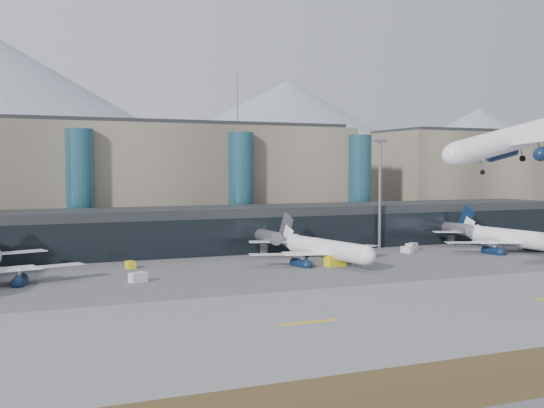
{
  "coord_description": "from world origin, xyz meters",
  "views": [
    {
      "loc": [
        -56.8,
        -88.7,
        18.83
      ],
      "look_at": [
        -4.57,
        32.0,
        11.93
      ],
      "focal_mm": 45.0,
      "sensor_mm": 36.0,
      "label": 1
    }
  ],
  "objects_px": {
    "jet_parked_right": "(504,232)",
    "veh_a": "(138,277)",
    "veh_d": "(412,247)",
    "veh_g": "(407,250)",
    "lightmast_mid": "(380,187)",
    "veh_h": "(335,260)",
    "jet_parked_mid": "(317,242)",
    "veh_c": "(316,261)",
    "hero_jet": "(539,127)",
    "veh_b": "(130,265)"
  },
  "relations": [
    {
      "from": "veh_d",
      "to": "veh_b",
      "type": "bearing_deg",
      "value": 150.63
    },
    {
      "from": "jet_parked_right",
      "to": "veh_g",
      "type": "relative_size",
      "value": 14.01
    },
    {
      "from": "veh_b",
      "to": "veh_h",
      "type": "height_order",
      "value": "veh_h"
    },
    {
      "from": "veh_d",
      "to": "veh_g",
      "type": "xyz_separation_m",
      "value": [
        -2.91,
        -2.39,
        -0.19
      ]
    },
    {
      "from": "veh_a",
      "to": "veh_d",
      "type": "xyz_separation_m",
      "value": [
        66.29,
        17.23,
        0.11
      ]
    },
    {
      "from": "lightmast_mid",
      "to": "veh_d",
      "type": "bearing_deg",
      "value": -66.18
    },
    {
      "from": "hero_jet",
      "to": "veh_g",
      "type": "height_order",
      "value": "hero_jet"
    },
    {
      "from": "veh_a",
      "to": "veh_c",
      "type": "xyz_separation_m",
      "value": [
        35.52,
        4.64,
        0.21
      ]
    },
    {
      "from": "jet_parked_mid",
      "to": "veh_g",
      "type": "distance_m",
      "value": 25.93
    },
    {
      "from": "veh_d",
      "to": "lightmast_mid",
      "type": "bearing_deg",
      "value": 83.35
    },
    {
      "from": "lightmast_mid",
      "to": "jet_parked_right",
      "type": "xyz_separation_m",
      "value": [
        23.27,
        -15.59,
        -10.17
      ]
    },
    {
      "from": "jet_parked_mid",
      "to": "veh_h",
      "type": "xyz_separation_m",
      "value": [
        0.64,
        -6.27,
        -2.85
      ]
    },
    {
      "from": "jet_parked_mid",
      "to": "jet_parked_right",
      "type": "relative_size",
      "value": 0.94
    },
    {
      "from": "veh_c",
      "to": "hero_jet",
      "type": "bearing_deg",
      "value": -68.97
    },
    {
      "from": "veh_c",
      "to": "veh_g",
      "type": "bearing_deg",
      "value": 16.63
    },
    {
      "from": "veh_a",
      "to": "veh_b",
      "type": "distance_m",
      "value": 16.12
    },
    {
      "from": "jet_parked_mid",
      "to": "veh_a",
      "type": "distance_m",
      "value": 39.51
    },
    {
      "from": "jet_parked_right",
      "to": "veh_c",
      "type": "height_order",
      "value": "jet_parked_right"
    },
    {
      "from": "hero_jet",
      "to": "veh_d",
      "type": "xyz_separation_m",
      "value": [
        13.27,
        50.95,
        -24.07
      ]
    },
    {
      "from": "veh_g",
      "to": "veh_h",
      "type": "relative_size",
      "value": 0.59
    },
    {
      "from": "jet_parked_right",
      "to": "veh_a",
      "type": "xyz_separation_m",
      "value": [
        -86.03,
        -9.62,
        -3.45
      ]
    },
    {
      "from": "lightmast_mid",
      "to": "jet_parked_right",
      "type": "height_order",
      "value": "lightmast_mid"
    },
    {
      "from": "jet_parked_mid",
      "to": "veh_c",
      "type": "xyz_separation_m",
      "value": [
        -2.69,
        -4.89,
        -3.0
      ]
    },
    {
      "from": "veh_c",
      "to": "veh_g",
      "type": "relative_size",
      "value": 1.46
    },
    {
      "from": "lightmast_mid",
      "to": "hero_jet",
      "type": "height_order",
      "value": "hero_jet"
    },
    {
      "from": "veh_d",
      "to": "veh_c",
      "type": "bearing_deg",
      "value": 171.78
    },
    {
      "from": "jet_parked_mid",
      "to": "jet_parked_right",
      "type": "height_order",
      "value": "jet_parked_right"
    },
    {
      "from": "veh_g",
      "to": "veh_c",
      "type": "bearing_deg",
      "value": -90.02
    },
    {
      "from": "jet_parked_right",
      "to": "veh_a",
      "type": "height_order",
      "value": "jet_parked_right"
    },
    {
      "from": "jet_parked_right",
      "to": "veh_d",
      "type": "bearing_deg",
      "value": 65.55
    },
    {
      "from": "jet_parked_right",
      "to": "veh_a",
      "type": "distance_m",
      "value": 86.64
    },
    {
      "from": "jet_parked_right",
      "to": "veh_c",
      "type": "distance_m",
      "value": 50.86
    },
    {
      "from": "veh_a",
      "to": "veh_h",
      "type": "height_order",
      "value": "veh_h"
    },
    {
      "from": "lightmast_mid",
      "to": "veh_h",
      "type": "relative_size",
      "value": 6.08
    },
    {
      "from": "hero_jet",
      "to": "veh_c",
      "type": "bearing_deg",
      "value": 122.11
    },
    {
      "from": "jet_parked_mid",
      "to": "veh_d",
      "type": "relative_size",
      "value": 10.27
    },
    {
      "from": "veh_d",
      "to": "veh_h",
      "type": "height_order",
      "value": "veh_h"
    },
    {
      "from": "veh_a",
      "to": "veh_d",
      "type": "distance_m",
      "value": 68.49
    },
    {
      "from": "veh_b",
      "to": "veh_h",
      "type": "distance_m",
      "value": 38.93
    },
    {
      "from": "hero_jet",
      "to": "lightmast_mid",
      "type": "bearing_deg",
      "value": 88.19
    },
    {
      "from": "hero_jet",
      "to": "veh_a",
      "type": "bearing_deg",
      "value": 155.13
    },
    {
      "from": "lightmast_mid",
      "to": "hero_jet",
      "type": "bearing_deg",
      "value": -99.39
    },
    {
      "from": "veh_g",
      "to": "veh_h",
      "type": "height_order",
      "value": "veh_h"
    },
    {
      "from": "veh_a",
      "to": "veh_d",
      "type": "bearing_deg",
      "value": -3.98
    },
    {
      "from": "veh_h",
      "to": "lightmast_mid",
      "type": "bearing_deg",
      "value": 33.76
    },
    {
      "from": "hero_jet",
      "to": "veh_a",
      "type": "xyz_separation_m",
      "value": [
        -53.02,
        33.72,
        -24.18
      ]
    },
    {
      "from": "veh_b",
      "to": "veh_c",
      "type": "distance_m",
      "value": 35.33
    },
    {
      "from": "lightmast_mid",
      "to": "veh_g",
      "type": "relative_size",
      "value": 10.3
    },
    {
      "from": "hero_jet",
      "to": "jet_parked_mid",
      "type": "bearing_deg",
      "value": 116.49
    },
    {
      "from": "jet_parked_mid",
      "to": "veh_d",
      "type": "height_order",
      "value": "jet_parked_mid"
    }
  ]
}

